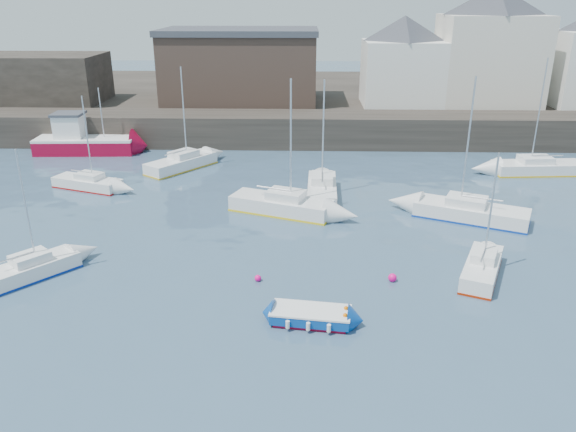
{
  "coord_description": "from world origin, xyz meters",
  "views": [
    {
      "loc": [
        0.92,
        -18.77,
        13.64
      ],
      "look_at": [
        0.0,
        12.0,
        1.5
      ],
      "focal_mm": 35.0,
      "sensor_mm": 36.0,
      "label": 1
    }
  ],
  "objects_px": {
    "fishing_boat": "(83,140)",
    "sailboat_a": "(28,270)",
    "sailboat_d": "(470,212)",
    "sailboat_h": "(182,163)",
    "sailboat_e": "(88,183)",
    "buoy_near": "(258,281)",
    "sailboat_b": "(282,205)",
    "buoy_far": "(321,211)",
    "sailboat_c": "(482,268)",
    "blue_dinghy": "(311,315)",
    "sailboat_f": "(322,189)",
    "buoy_mid": "(392,281)",
    "sailboat_g": "(538,167)"
  },
  "relations": [
    {
      "from": "sailboat_a",
      "to": "sailboat_d",
      "type": "distance_m",
      "value": 26.53
    },
    {
      "from": "buoy_mid",
      "to": "sailboat_h",
      "type": "bearing_deg",
      "value": 127.33
    },
    {
      "from": "sailboat_c",
      "to": "sailboat_e",
      "type": "relative_size",
      "value": 0.93
    },
    {
      "from": "sailboat_b",
      "to": "buoy_far",
      "type": "xyz_separation_m",
      "value": [
        2.65,
        0.42,
        -0.58
      ]
    },
    {
      "from": "blue_dinghy",
      "to": "sailboat_g",
      "type": "bearing_deg",
      "value": 50.93
    },
    {
      "from": "sailboat_f",
      "to": "buoy_mid",
      "type": "distance_m",
      "value": 13.22
    },
    {
      "from": "sailboat_a",
      "to": "sailboat_g",
      "type": "height_order",
      "value": "sailboat_g"
    },
    {
      "from": "sailboat_a",
      "to": "sailboat_e",
      "type": "relative_size",
      "value": 0.97
    },
    {
      "from": "sailboat_b",
      "to": "sailboat_h",
      "type": "height_order",
      "value": "sailboat_b"
    },
    {
      "from": "blue_dinghy",
      "to": "buoy_near",
      "type": "xyz_separation_m",
      "value": [
        -2.66,
        3.88,
        -0.38
      ]
    },
    {
      "from": "sailboat_d",
      "to": "sailboat_h",
      "type": "xyz_separation_m",
      "value": [
        -21.12,
        10.86,
        -0.01
      ]
    },
    {
      "from": "fishing_boat",
      "to": "sailboat_c",
      "type": "height_order",
      "value": "sailboat_c"
    },
    {
      "from": "sailboat_h",
      "to": "fishing_boat",
      "type": "bearing_deg",
      "value": 153.41
    },
    {
      "from": "blue_dinghy",
      "to": "sailboat_b",
      "type": "xyz_separation_m",
      "value": [
        -1.83,
        13.58,
        0.2
      ]
    },
    {
      "from": "fishing_boat",
      "to": "sailboat_a",
      "type": "distance_m",
      "value": 25.65
    },
    {
      "from": "sailboat_b",
      "to": "sailboat_d",
      "type": "relative_size",
      "value": 0.98
    },
    {
      "from": "sailboat_b",
      "to": "sailboat_d",
      "type": "height_order",
      "value": "sailboat_d"
    },
    {
      "from": "sailboat_c",
      "to": "buoy_near",
      "type": "bearing_deg",
      "value": -175.77
    },
    {
      "from": "sailboat_c",
      "to": "buoy_far",
      "type": "bearing_deg",
      "value": 131.11
    },
    {
      "from": "buoy_near",
      "to": "buoy_far",
      "type": "xyz_separation_m",
      "value": [
        3.49,
        10.13,
        0.0
      ]
    },
    {
      "from": "sailboat_f",
      "to": "fishing_boat",
      "type": "bearing_deg",
      "value": 151.54
    },
    {
      "from": "sailboat_h",
      "to": "sailboat_f",
      "type": "bearing_deg",
      "value": -30.04
    },
    {
      "from": "sailboat_a",
      "to": "sailboat_h",
      "type": "height_order",
      "value": "sailboat_h"
    },
    {
      "from": "sailboat_d",
      "to": "buoy_near",
      "type": "distance_m",
      "value": 15.83
    },
    {
      "from": "fishing_boat",
      "to": "sailboat_e",
      "type": "height_order",
      "value": "sailboat_e"
    },
    {
      "from": "buoy_far",
      "to": "sailboat_b",
      "type": "bearing_deg",
      "value": -170.9
    },
    {
      "from": "sailboat_g",
      "to": "fishing_boat",
      "type": "bearing_deg",
      "value": 172.1
    },
    {
      "from": "sailboat_f",
      "to": "sailboat_g",
      "type": "bearing_deg",
      "value": 19.46
    },
    {
      "from": "sailboat_h",
      "to": "buoy_far",
      "type": "height_order",
      "value": "sailboat_h"
    },
    {
      "from": "sailboat_d",
      "to": "buoy_near",
      "type": "xyz_separation_m",
      "value": [
        -13.13,
        -8.83,
        -0.55
      ]
    },
    {
      "from": "sailboat_b",
      "to": "buoy_mid",
      "type": "relative_size",
      "value": 20.36
    },
    {
      "from": "buoy_mid",
      "to": "sailboat_b",
      "type": "bearing_deg",
      "value": 122.4
    },
    {
      "from": "sailboat_e",
      "to": "buoy_near",
      "type": "bearing_deg",
      "value": -45.69
    },
    {
      "from": "blue_dinghy",
      "to": "sailboat_f",
      "type": "height_order",
      "value": "sailboat_f"
    },
    {
      "from": "fishing_boat",
      "to": "buoy_mid",
      "type": "relative_size",
      "value": 20.78
    },
    {
      "from": "sailboat_d",
      "to": "sailboat_f",
      "type": "relative_size",
      "value": 1.1
    },
    {
      "from": "buoy_far",
      "to": "sailboat_d",
      "type": "bearing_deg",
      "value": -7.71
    },
    {
      "from": "sailboat_f",
      "to": "sailboat_c",
      "type": "bearing_deg",
      "value": -56.66
    },
    {
      "from": "sailboat_b",
      "to": "sailboat_d",
      "type": "bearing_deg",
      "value": -4.1
    },
    {
      "from": "sailboat_a",
      "to": "sailboat_d",
      "type": "bearing_deg",
      "value": 19.55
    },
    {
      "from": "sailboat_b",
      "to": "buoy_far",
      "type": "bearing_deg",
      "value": 9.1
    },
    {
      "from": "buoy_near",
      "to": "sailboat_c",
      "type": "bearing_deg",
      "value": 4.23
    },
    {
      "from": "sailboat_h",
      "to": "buoy_mid",
      "type": "relative_size",
      "value": 19.09
    },
    {
      "from": "blue_dinghy",
      "to": "sailboat_h",
      "type": "height_order",
      "value": "sailboat_h"
    },
    {
      "from": "sailboat_b",
      "to": "sailboat_h",
      "type": "distance_m",
      "value": 13.33
    },
    {
      "from": "sailboat_e",
      "to": "buoy_far",
      "type": "bearing_deg",
      "value": -13.55
    },
    {
      "from": "fishing_boat",
      "to": "sailboat_d",
      "type": "xyz_separation_m",
      "value": [
        31.32,
        -15.97,
        -0.59
      ]
    },
    {
      "from": "sailboat_a",
      "to": "sailboat_h",
      "type": "xyz_separation_m",
      "value": [
        3.88,
        19.74,
        0.07
      ]
    },
    {
      "from": "sailboat_c",
      "to": "sailboat_d",
      "type": "distance_m",
      "value": 8.12
    },
    {
      "from": "fishing_boat",
      "to": "sailboat_b",
      "type": "bearing_deg",
      "value": -38.41
    }
  ]
}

